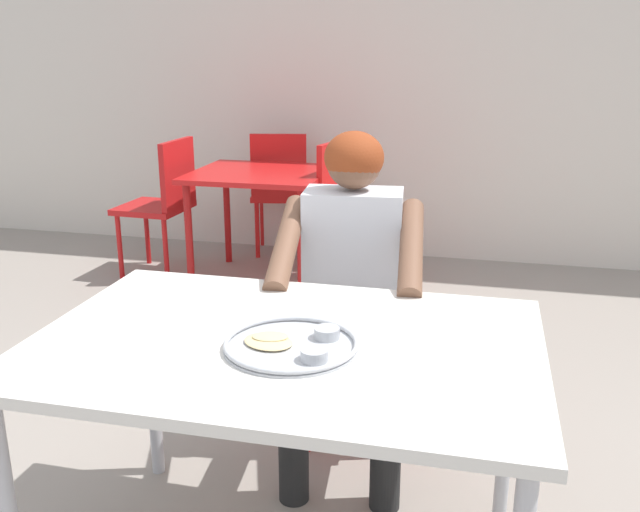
# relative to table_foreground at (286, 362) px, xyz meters

# --- Properties ---
(back_wall) EXTENTS (12.00, 0.12, 3.40)m
(back_wall) POSITION_rel_table_foreground_xyz_m (-0.04, 3.29, 1.03)
(back_wall) COLOR silver
(back_wall) RESTS_ON ground
(table_foreground) EXTENTS (1.29, 0.87, 0.73)m
(table_foreground) POSITION_rel_table_foreground_xyz_m (0.00, 0.00, 0.00)
(table_foreground) COLOR silver
(table_foreground) RESTS_ON ground
(thali_tray) EXTENTS (0.34, 0.34, 0.03)m
(thali_tray) POSITION_rel_table_foreground_xyz_m (0.03, -0.05, 0.08)
(thali_tray) COLOR #B7BABF
(thali_tray) RESTS_ON table_foreground
(chair_foreground) EXTENTS (0.43, 0.43, 0.83)m
(chair_foreground) POSITION_rel_table_foreground_xyz_m (0.03, 0.87, -0.19)
(chair_foreground) COLOR red
(chair_foreground) RESTS_ON ground
(diner_foreground) EXTENTS (0.53, 0.58, 1.17)m
(diner_foreground) POSITION_rel_table_foreground_xyz_m (0.04, 0.66, 0.03)
(diner_foreground) COLOR black
(diner_foreground) RESTS_ON ground
(table_background_red) EXTENTS (0.81, 0.76, 0.70)m
(table_background_red) POSITION_rel_table_foreground_xyz_m (-0.88, 2.47, -0.05)
(table_background_red) COLOR red
(table_background_red) RESTS_ON ground
(chair_red_left) EXTENTS (0.43, 0.44, 0.88)m
(chair_red_left) POSITION_rel_table_foreground_xyz_m (-1.51, 2.44, -0.15)
(chair_red_left) COLOR red
(chair_red_left) RESTS_ON ground
(chair_red_right) EXTENTS (0.50, 0.52, 0.89)m
(chair_red_right) POSITION_rel_table_foreground_xyz_m (-0.31, 2.51, -0.14)
(chair_red_right) COLOR red
(chair_red_right) RESTS_ON ground
(chair_red_far) EXTENTS (0.47, 0.47, 0.88)m
(chair_red_far) POSITION_rel_table_foreground_xyz_m (-0.91, 3.03, -0.17)
(chair_red_far) COLOR red
(chair_red_far) RESTS_ON ground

